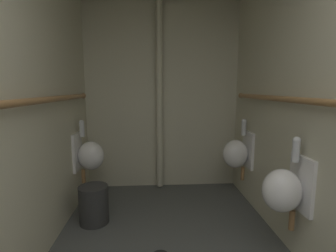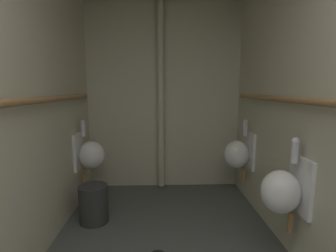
% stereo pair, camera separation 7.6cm
% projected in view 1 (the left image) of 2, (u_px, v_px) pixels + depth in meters
% --- Properties ---
extents(wall_left, '(0.06, 3.42, 2.65)m').
position_uv_depth(wall_left, '(17.00, 96.00, 1.72)').
color(wall_left, beige).
rests_on(wall_left, ground).
extents(wall_right, '(0.06, 3.42, 2.65)m').
position_uv_depth(wall_right, '(315.00, 95.00, 1.85)').
color(wall_right, beige).
rests_on(wall_right, ground).
extents(wall_back, '(2.18, 0.06, 2.65)m').
position_uv_depth(wall_back, '(162.00, 92.00, 3.44)').
color(wall_back, beige).
rests_on(wall_back, ground).
extents(urinal_left_mid, '(0.32, 0.30, 0.76)m').
position_uv_depth(urinal_left_mid, '(89.00, 155.00, 2.95)').
color(urinal_left_mid, white).
extents(urinal_right_mid, '(0.32, 0.30, 0.76)m').
position_uv_depth(urinal_right_mid, '(285.00, 189.00, 1.95)').
color(urinal_right_mid, white).
extents(urinal_right_far, '(0.32, 0.30, 0.76)m').
position_uv_depth(urinal_right_far, '(237.00, 153.00, 3.03)').
color(urinal_right_far, white).
extents(supply_pipe_left, '(0.06, 2.69, 0.06)m').
position_uv_depth(supply_pipe_left, '(32.00, 101.00, 1.74)').
color(supply_pipe_left, '#9E7042').
extents(supply_pipe_right, '(0.06, 2.64, 0.06)m').
position_uv_depth(supply_pipe_right, '(301.00, 101.00, 1.86)').
color(supply_pipe_right, '#9E7042').
extents(standpipe_back_wall, '(0.09, 0.09, 2.60)m').
position_uv_depth(standpipe_back_wall, '(159.00, 92.00, 3.33)').
color(standpipe_back_wall, beige).
rests_on(standpipe_back_wall, ground).
extents(waste_bin, '(0.30, 0.30, 0.39)m').
position_uv_depth(waste_bin, '(94.00, 205.00, 2.58)').
color(waste_bin, '#2D2D2D').
rests_on(waste_bin, ground).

